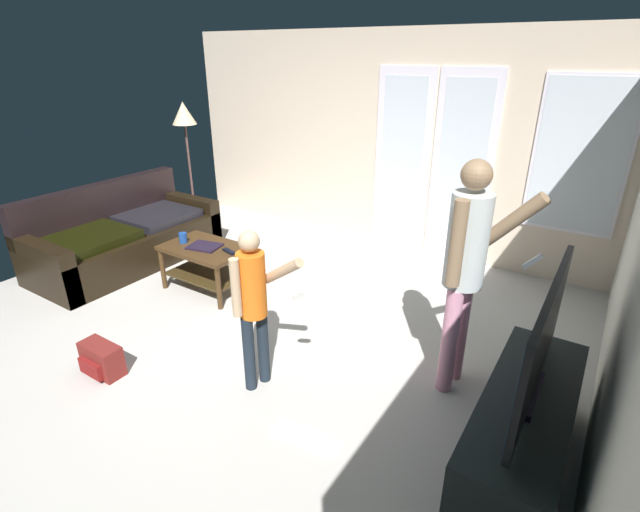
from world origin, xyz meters
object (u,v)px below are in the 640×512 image
object	(u,v)px
person_adult	(467,260)
loose_keyboard	(305,436)
coffee_table	(206,258)
flat_screen_tv	(542,343)
person_child	(254,298)
backpack	(101,359)
tv_stand	(522,431)
tv_remote_black	(229,251)
floor_lamp	(184,121)
cup_near_edge	(183,238)
laptop_closed	(205,246)
leather_couch	(124,238)

from	to	relation	value
person_adult	loose_keyboard	distance (m)	1.55
coffee_table	flat_screen_tv	distance (m)	3.28
flat_screen_tv	person_adult	distance (m)	0.78
person_child	backpack	size ratio (longest dim) A/B	3.51
tv_stand	tv_remote_black	bearing A→B (deg)	167.32
floor_lamp	backpack	distance (m)	3.64
coffee_table	loose_keyboard	xyz separation A→B (m)	(2.00, -1.14, -0.33)
tv_stand	cup_near_edge	xyz separation A→B (m)	(-3.44, 0.58, 0.27)
flat_screen_tv	backpack	size ratio (longest dim) A/B	3.58
coffee_table	person_adult	size ratio (longest dim) A/B	0.51
floor_lamp	backpack	size ratio (longest dim) A/B	4.84
tv_stand	laptop_closed	world-z (taller)	tv_stand
laptop_closed	tv_remote_black	xyz separation A→B (m)	(0.29, 0.04, 0.00)
flat_screen_tv	floor_lamp	size ratio (longest dim) A/B	0.74
cup_near_edge	person_child	bearing A→B (deg)	-26.89
flat_screen_tv	floor_lamp	bearing A→B (deg)	157.76
loose_keyboard	cup_near_edge	xyz separation A→B (m)	(-2.27, 1.10, 0.51)
backpack	laptop_closed	distance (m)	1.51
laptop_closed	person_child	bearing A→B (deg)	-44.25
leather_couch	backpack	size ratio (longest dim) A/B	5.97
coffee_table	flat_screen_tv	xyz separation A→B (m)	(3.18, -0.62, 0.51)
tv_stand	person_adult	bearing A→B (deg)	137.96
tv_stand	backpack	distance (m)	2.97
leather_couch	tv_remote_black	size ratio (longest dim) A/B	12.10
person_adult	flat_screen_tv	bearing A→B (deg)	-41.92
leather_couch	floor_lamp	world-z (taller)	floor_lamp
tv_stand	cup_near_edge	bearing A→B (deg)	170.40
flat_screen_tv	person_adult	xyz separation A→B (m)	(-0.57, 0.51, 0.14)
tv_stand	person_adult	size ratio (longest dim) A/B	0.86
cup_near_edge	floor_lamp	bearing A→B (deg)	134.47
person_adult	loose_keyboard	size ratio (longest dim) A/B	3.70
coffee_table	floor_lamp	distance (m)	2.37
backpack	cup_near_edge	distance (m)	1.58
person_child	cup_near_edge	distance (m)	1.90
backpack	person_child	bearing A→B (deg)	26.71
tv_remote_black	leather_couch	bearing A→B (deg)	-163.59
laptop_closed	coffee_table	bearing A→B (deg)	113.01
person_child	tv_remote_black	bearing A→B (deg)	140.51
floor_lamp	coffee_table	bearing A→B (deg)	-39.56
person_child	cup_near_edge	size ratio (longest dim) A/B	11.75
coffee_table	backpack	distance (m)	1.50
tv_stand	person_child	size ratio (longest dim) A/B	1.19
loose_keyboard	flat_screen_tv	bearing A→B (deg)	23.97
coffee_table	loose_keyboard	size ratio (longest dim) A/B	1.91
floor_lamp	tv_stand	bearing A→B (deg)	-22.27
person_adult	person_child	distance (m)	1.45
person_adult	tv_remote_black	world-z (taller)	person_adult
tv_stand	flat_screen_tv	bearing A→B (deg)	114.97
coffee_table	loose_keyboard	world-z (taller)	coffee_table
coffee_table	leather_couch	bearing A→B (deg)	-178.50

